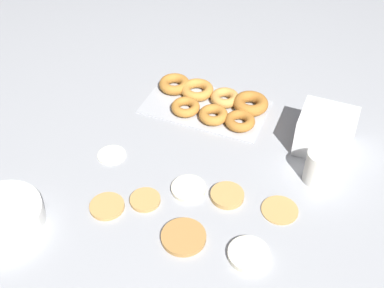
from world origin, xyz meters
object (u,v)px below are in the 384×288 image
pancake_0 (145,200)px  paper_cup (318,167)px  pancake_1 (249,254)px  donut_tray (212,102)px  pancake_5 (112,154)px  pancake_7 (280,209)px  batter_bowl (2,217)px  pancake_3 (189,188)px  pancake_4 (107,206)px  pancake_6 (227,195)px  pancake_2 (184,237)px  container_stack (326,131)px

pancake_0 → paper_cup: paper_cup is taller
pancake_1 → donut_tray: donut_tray is taller
pancake_0 → pancake_5: (0.17, -0.12, -0.00)m
pancake_7 → batter_bowl: (0.63, 0.30, 0.02)m
donut_tray → batter_bowl: 0.71m
pancake_3 → batter_bowl: 0.47m
pancake_3 → pancake_0: bearing=41.6°
pancake_3 → batter_bowl: batter_bowl is taller
pancake_4 → donut_tray: 0.51m
pancake_5 → pancake_6: pancake_6 is taller
paper_cup → pancake_2: bearing=51.2°
pancake_1 → batter_bowl: batter_bowl is taller
pancake_2 → container_stack: container_stack is taller
pancake_4 → paper_cup: bearing=-147.5°
paper_cup → pancake_1: bearing=73.0°
pancake_0 → pancake_6: size_ratio=0.90×
pancake_1 → pancake_2: pancake_1 is taller
pancake_5 → container_stack: container_stack is taller
pancake_6 → container_stack: 0.35m
pancake_7 → donut_tray: 0.46m
pancake_6 → pancake_7: 0.14m
pancake_4 → batter_bowl: (0.21, 0.14, 0.02)m
pancake_2 → donut_tray: bearing=-76.8°
pancake_0 → pancake_6: (-0.19, -0.09, 0.00)m
pancake_7 → batter_bowl: 0.70m
pancake_1 → container_stack: bearing=-100.8°
donut_tray → container_stack: size_ratio=2.53×
pancake_0 → donut_tray: bearing=-92.5°
pancake_4 → donut_tray: size_ratio=0.23×
pancake_0 → pancake_2: 0.16m
pancake_0 → batter_bowl: size_ratio=0.40×
pancake_7 → pancake_0: bearing=17.1°
batter_bowl → container_stack: bearing=-139.2°
pancake_5 → donut_tray: 0.37m
pancake_0 → pancake_6: 0.22m
batter_bowl → paper_cup: paper_cup is taller
pancake_6 → donut_tray: bearing=-63.3°
pancake_4 → batter_bowl: bearing=34.0°
pancake_5 → batter_bowl: (0.13, 0.32, 0.02)m
pancake_4 → pancake_2: bearing=176.3°
pancake_1 → pancake_6: (0.11, -0.15, -0.00)m
pancake_3 → pancake_7: (-0.24, -0.02, -0.00)m
pancake_0 → donut_tray: donut_tray is taller
pancake_6 → container_stack: container_stack is taller
container_stack → pancake_1: bearing=79.2°
donut_tray → container_stack: (-0.37, 0.05, 0.04)m
pancake_3 → pancake_4: size_ratio=1.04×
pancake_1 → pancake_2: bearing=4.0°
pancake_6 → pancake_1: bearing=124.8°
pancake_0 → pancake_7: size_ratio=0.84×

